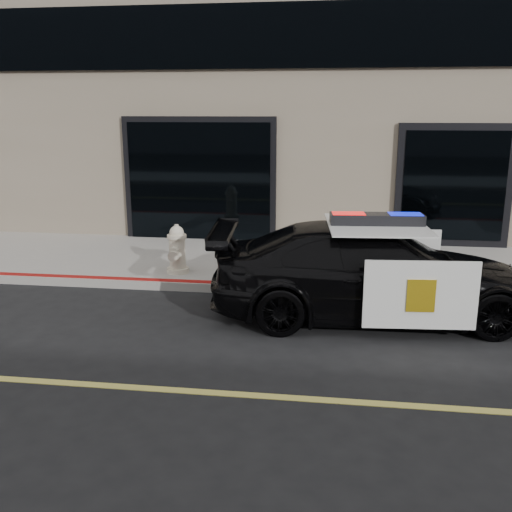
# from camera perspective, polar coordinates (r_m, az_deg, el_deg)

# --- Properties ---
(ground) EXTENTS (120.00, 120.00, 0.00)m
(ground) POSITION_cam_1_polar(r_m,az_deg,el_deg) (6.63, -10.81, -12.91)
(ground) COLOR black
(ground) RESTS_ON ground
(sidewalk_n) EXTENTS (60.00, 3.50, 0.15)m
(sidewalk_n) POSITION_cam_1_polar(r_m,az_deg,el_deg) (11.38, -2.54, -0.56)
(sidewalk_n) COLOR gray
(sidewalk_n) RESTS_ON ground
(police_car) EXTENTS (2.70, 5.10, 1.57)m
(police_car) POSITION_cam_1_polar(r_m,az_deg,el_deg) (8.58, 11.72, -1.52)
(police_car) COLOR black
(police_car) RESTS_ON ground
(fire_hydrant) EXTENTS (0.40, 0.56, 0.88)m
(fire_hydrant) POSITION_cam_1_polar(r_m,az_deg,el_deg) (10.33, -7.90, 0.57)
(fire_hydrant) COLOR beige
(fire_hydrant) RESTS_ON sidewalk_n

